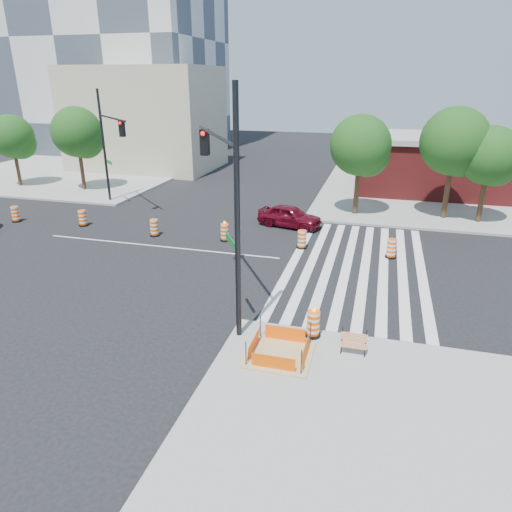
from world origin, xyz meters
name	(u,v)px	position (x,y,z in m)	size (l,w,h in m)	color
ground	(159,246)	(0.00, 0.00, 0.00)	(120.00, 120.00, 0.00)	black
sidewalk_ne	(458,193)	(18.00, 18.00, 0.07)	(22.00, 22.00, 0.15)	gray
sidewalk_nw	(78,171)	(-18.00, 18.00, 0.07)	(22.00, 22.00, 0.15)	gray
crosswalk_east	(356,266)	(10.95, 0.00, 0.01)	(6.75, 13.50, 0.01)	silver
lane_centerline	(159,246)	(0.00, 0.00, 0.01)	(14.00, 0.12, 0.01)	silver
excavation_pit	(279,353)	(9.00, -9.00, 0.22)	(2.20, 2.20, 0.90)	tan
brick_storefront	(463,165)	(18.00, 18.00, 2.32)	(16.50, 8.50, 4.60)	maroon
beige_midrise	(146,119)	(-12.00, 22.00, 5.00)	(14.00, 10.00, 10.00)	tan
red_coupe	(290,216)	(6.39, 5.59, 0.70)	(1.65, 4.10, 1.40)	#550715
signal_pole_se	(225,184)	(6.34, -6.55, 5.30)	(3.58, 5.65, 8.66)	black
signal_pole_nw	(109,138)	(-6.92, 6.98, 4.93)	(4.57, 4.23, 8.04)	black
pit_drum	(313,324)	(9.90, -7.49, 0.62)	(0.58, 0.58, 1.14)	black
barricade	(354,341)	(11.39, -8.38, 0.71)	(0.87, 0.05, 1.03)	#FF5705
tree_north_a	(13,139)	(-18.44, 10.58, 4.09)	(3.59, 3.59, 6.10)	#382314
tree_north_b	(78,135)	(-12.20, 10.79, 4.58)	(4.01, 4.01, 6.82)	#382314
tree_north_c	(361,149)	(10.29, 9.35, 4.53)	(3.97, 3.97, 6.75)	#382314
tree_north_d	(455,145)	(16.07, 9.90, 4.89)	(4.28, 4.28, 7.28)	#382314
tree_north_e	(490,159)	(18.16, 9.54, 4.18)	(3.68, 3.66, 6.22)	#382314
median_drum_0	(16,215)	(-11.25, 1.86, 0.48)	(0.60, 0.60, 1.02)	black
median_drum_1	(83,219)	(-6.43, 2.23, 0.48)	(0.60, 0.60, 1.02)	black
median_drum_2	(154,228)	(-1.06, 1.63, 0.48)	(0.60, 0.60, 1.02)	black
median_drum_3	(225,233)	(3.30, 1.92, 0.49)	(0.60, 0.60, 1.18)	black
median_drum_4	(302,240)	(7.84, 1.87, 0.48)	(0.60, 0.60, 1.02)	black
median_drum_5	(391,249)	(12.63, 1.68, 0.48)	(0.60, 0.60, 1.02)	black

